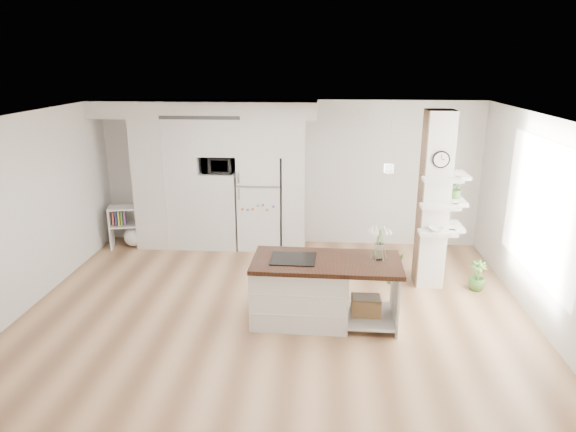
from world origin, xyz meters
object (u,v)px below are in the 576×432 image
kitchen_island (309,289)px  bookshelf (130,229)px  floor_plant_a (394,268)px  refrigerator (260,202)px

kitchen_island → bookshelf: 4.33m
kitchen_island → floor_plant_a: kitchen_island is taller
bookshelf → refrigerator: bearing=-10.1°
kitchen_island → bookshelf: (-3.44, 2.63, -0.12)m
kitchen_island → bookshelf: bearing=144.0°
refrigerator → bookshelf: bearing=-175.9°
refrigerator → floor_plant_a: refrigerator is taller
bookshelf → floor_plant_a: bookshelf is taller
refrigerator → kitchen_island: bearing=-70.4°
floor_plant_a → refrigerator: bearing=146.7°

